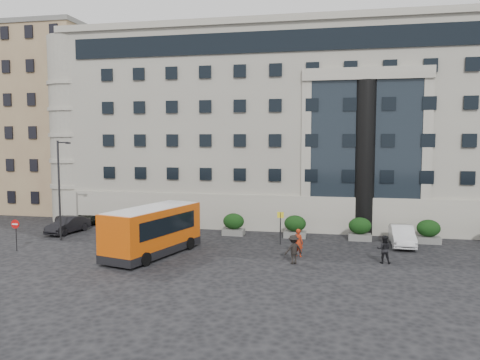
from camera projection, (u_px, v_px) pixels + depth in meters
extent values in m
plane|color=black|center=(193.00, 257.00, 32.31)|extent=(120.00, 120.00, 0.00)
cube|color=gray|center=(303.00, 131.00, 51.82)|extent=(44.00, 24.00, 18.00)
cylinder|color=black|center=(365.00, 158.00, 39.43)|extent=(1.80, 1.80, 13.00)
cube|color=#8B6E51|center=(49.00, 123.00, 55.72)|extent=(14.00, 14.00, 20.00)
cube|color=brown|center=(100.00, 121.00, 73.80)|extent=(13.00, 13.00, 22.00)
cube|color=#595957|center=(175.00, 230.00, 40.70)|extent=(1.80, 1.20, 0.50)
ellipsoid|color=black|center=(175.00, 219.00, 40.62)|extent=(1.80, 1.26, 1.34)
cube|color=#595957|center=(234.00, 232.00, 39.67)|extent=(1.80, 1.20, 0.50)
ellipsoid|color=black|center=(234.00, 221.00, 39.59)|extent=(1.80, 1.26, 1.34)
cube|color=#595957|center=(295.00, 234.00, 38.64)|extent=(1.80, 1.20, 0.50)
ellipsoid|color=black|center=(295.00, 223.00, 38.56)|extent=(1.80, 1.26, 1.34)
cube|color=#595957|center=(360.00, 237.00, 37.61)|extent=(1.80, 1.20, 0.50)
ellipsoid|color=black|center=(360.00, 226.00, 37.53)|extent=(1.80, 1.26, 1.34)
cube|color=#595957|center=(428.00, 240.00, 36.58)|extent=(1.80, 1.20, 0.50)
ellipsoid|color=black|center=(429.00, 228.00, 36.50)|extent=(1.80, 1.26, 1.34)
cylinder|color=#262628|center=(59.00, 191.00, 37.27)|extent=(0.16, 0.16, 8.00)
cylinder|color=#262628|center=(63.00, 142.00, 36.84)|extent=(0.90, 0.12, 0.12)
cube|color=black|center=(68.00, 143.00, 36.76)|extent=(0.35, 0.18, 0.14)
cylinder|color=#262628|center=(280.00, 228.00, 36.00)|extent=(0.08, 0.08, 2.50)
cube|color=yellow|center=(280.00, 215.00, 35.91)|extent=(0.50, 0.06, 0.45)
cylinder|color=#262628|center=(16.00, 236.00, 33.81)|extent=(0.08, 0.08, 2.20)
cylinder|color=red|center=(15.00, 224.00, 33.68)|extent=(0.64, 0.05, 0.64)
cube|color=white|center=(15.00, 224.00, 33.64)|extent=(0.45, 0.04, 0.10)
cube|color=#C44909|center=(153.00, 228.00, 32.63)|extent=(4.81, 8.48, 2.78)
cube|color=black|center=(153.00, 249.00, 32.76)|extent=(4.86, 8.53, 0.55)
cube|color=black|center=(153.00, 223.00, 32.60)|extent=(4.40, 6.80, 1.21)
cube|color=silver|center=(152.00, 209.00, 32.51)|extent=(4.57, 8.06, 0.18)
cylinder|color=black|center=(112.00, 254.00, 31.10)|extent=(0.51, 0.94, 0.90)
cylinder|color=black|center=(145.00, 259.00, 29.85)|extent=(0.51, 0.94, 0.90)
cylinder|color=black|center=(159.00, 240.00, 35.66)|extent=(0.51, 0.94, 0.90)
cylinder|color=black|center=(190.00, 243.00, 34.42)|extent=(0.51, 0.94, 0.90)
cube|color=maroon|center=(106.00, 199.00, 52.53)|extent=(2.56, 3.59, 2.32)
cube|color=maroon|center=(98.00, 205.00, 50.17)|extent=(2.22, 1.74, 1.58)
cube|color=black|center=(96.00, 203.00, 49.50)|extent=(1.76, 0.36, 0.74)
cylinder|color=black|center=(89.00, 211.00, 50.39)|extent=(0.34, 0.80, 0.78)
cylinder|color=black|center=(108.00, 211.00, 50.25)|extent=(0.34, 0.80, 0.78)
cylinder|color=black|center=(99.00, 207.00, 53.43)|extent=(0.34, 0.80, 0.78)
cylinder|color=black|center=(117.00, 207.00, 53.30)|extent=(0.34, 0.80, 0.78)
imported|color=black|center=(68.00, 225.00, 40.43)|extent=(2.18, 4.48, 1.42)
imported|color=black|center=(74.00, 215.00, 46.25)|extent=(2.30, 4.54, 1.26)
imported|color=black|center=(97.00, 215.00, 45.73)|extent=(2.76, 5.08, 1.35)
imported|color=silver|center=(402.00, 236.00, 35.60)|extent=(1.70, 4.71, 1.54)
imported|color=#9A280F|center=(298.00, 243.00, 32.28)|extent=(0.84, 0.72, 1.95)
imported|color=black|center=(384.00, 249.00, 30.57)|extent=(0.94, 0.75, 1.86)
imported|color=black|center=(294.00, 249.00, 30.42)|extent=(1.42, 1.27, 1.90)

